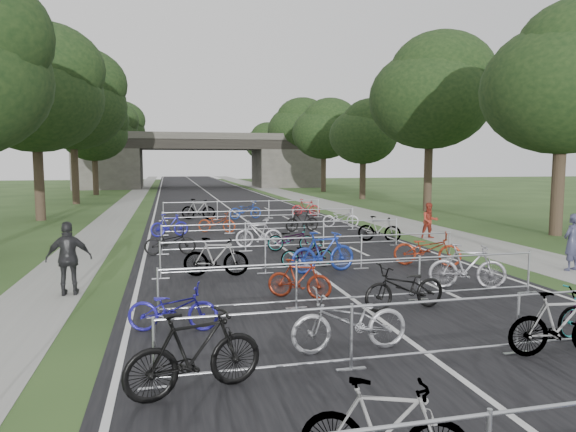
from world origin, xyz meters
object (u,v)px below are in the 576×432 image
overpass_bridge (200,161)px  bike_1 (385,430)px  pedestrian_b (430,221)px  pedestrian_c (69,259)px  pedestrian_a (572,242)px

overpass_bridge → bike_1: bearing=-92.0°
pedestrian_b → pedestrian_c: 15.22m
overpass_bridge → pedestrian_c: bearing=-97.0°
bike_1 → pedestrian_c: (-4.61, 8.83, 0.39)m
pedestrian_a → pedestrian_c: pedestrian_c is taller
overpass_bridge → bike_1: 64.27m
bike_1 → pedestrian_b: 18.01m
pedestrian_a → pedestrian_b: bearing=-101.2°
bike_1 → pedestrian_b: pedestrian_b is taller
overpass_bridge → pedestrian_c: overpass_bridge is taller
overpass_bridge → pedestrian_b: size_ratio=19.87×
overpass_bridge → pedestrian_a: size_ratio=17.49×
pedestrian_a → pedestrian_c: (-14.54, 0.41, 0.05)m
bike_1 → pedestrian_a: (9.93, 8.42, 0.35)m
pedestrian_a → pedestrian_b: pedestrian_a is taller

